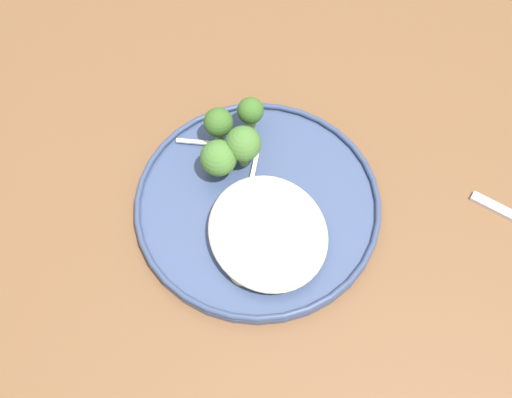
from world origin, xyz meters
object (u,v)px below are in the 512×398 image
Objects in this scene: seared_scallop_tiny_bay at (240,232)px; broccoli_floret_tall_stalk at (218,158)px; seared_scallop_large_seared at (244,270)px; broccoli_floret_right_tilted at (218,123)px; broccoli_floret_split_head at (243,144)px; broccoli_floret_small_sprig at (250,112)px; seared_scallop_on_noodles at (260,214)px; seared_scallop_rear_pale at (304,210)px; dinner_plate at (256,204)px; seared_scallop_tilted_round at (266,233)px; seared_scallop_front_small at (275,279)px.

seared_scallop_tiny_bay is 0.09m from broccoli_floret_tall_stalk.
broccoli_floret_right_tilted is at bearing -12.12° from seared_scallop_large_seared.
broccoli_floret_right_tilted is (0.13, -0.03, 0.03)m from seared_scallop_tiny_bay.
broccoli_floret_split_head is 1.17× the size of broccoli_floret_small_sprig.
broccoli_floret_split_head is (0.08, -0.01, 0.03)m from seared_scallop_on_noodles.
seared_scallop_rear_pale reaches higher than seared_scallop_large_seared.
seared_scallop_rear_pale is at bearing -127.81° from dinner_plate.
broccoli_floret_right_tilted reaches higher than seared_scallop_on_noodles.
seared_scallop_tilted_round is at bearing 164.26° from broccoli_floret_small_sprig.
broccoli_floret_right_tilted is at bearing 21.15° from seared_scallop_rear_pale.
seared_scallop_front_small and seared_scallop_tiny_bay have the same top height.
seared_scallop_rear_pale is 0.77× the size of seared_scallop_large_seared.
dinner_plate is at bearing 52.19° from seared_scallop_rear_pale.
broccoli_floret_small_sprig reaches higher than seared_scallop_on_noodles.
broccoli_floret_tall_stalk is (0.16, 0.01, 0.02)m from seared_scallop_front_small.
seared_scallop_tiny_bay is 0.15m from broccoli_floret_small_sprig.
seared_scallop_front_small is (-0.07, 0.06, -0.00)m from seared_scallop_rear_pale.
seared_scallop_large_seared is 0.18m from broccoli_floret_right_tilted.
broccoli_floret_small_sprig is at bearing 4.09° from seared_scallop_rear_pale.
seared_scallop_front_small is at bearing -129.83° from seared_scallop_large_seared.
seared_scallop_on_noodles is 0.59× the size of broccoli_floret_right_tilted.
dinner_plate is at bearing -9.20° from seared_scallop_on_noodles.
seared_scallop_tiny_bay is (0.07, 0.01, 0.00)m from seared_scallop_front_small.
broccoli_floret_right_tilted is at bearing 93.23° from broccoli_floret_small_sprig.
seared_scallop_on_noodles is 0.07m from seared_scallop_large_seared.
seared_scallop_tiny_bay is 0.64× the size of broccoli_floret_right_tilted.
seared_scallop_rear_pale reaches higher than seared_scallop_tilted_round.
broccoli_floret_small_sprig is at bearing -15.74° from seared_scallop_tilted_round.
seared_scallop_on_noodles is at bearing -164.46° from broccoli_floret_tall_stalk.
broccoli_floret_tall_stalk is at bearing 159.20° from broccoli_floret_right_tilted.
seared_scallop_tilted_round is 1.06× the size of seared_scallop_on_noodles.
seared_scallop_on_noodles is (0.02, -0.00, -0.00)m from seared_scallop_tilted_round.
seared_scallop_tiny_bay is at bearing 112.54° from seared_scallop_on_noodles.
seared_scallop_rear_pale reaches higher than seared_scallop_front_small.
seared_scallop_tilted_round and seared_scallop_front_small have the same top height.
broccoli_floret_split_head reaches higher than seared_scallop_front_small.
seared_scallop_tiny_bay is (-0.01, 0.03, 0.00)m from seared_scallop_on_noodles.
seared_scallop_tiny_bay is at bearing 174.29° from broccoli_floret_tall_stalk.
broccoli_floret_small_sprig is (0.14, -0.07, 0.02)m from seared_scallop_tiny_bay.
seared_scallop_tiny_bay is at bearing 169.03° from broccoli_floret_right_tilted.
seared_scallop_large_seared is at bearing 143.41° from seared_scallop_on_noodles.
seared_scallop_tilted_round is 0.06m from seared_scallop_front_small.
dinner_plate is at bearing -8.37° from seared_scallop_tilted_round.
seared_scallop_tilted_round reaches higher than dinner_plate.
seared_scallop_tilted_round is at bearing -179.66° from broccoli_floret_right_tilted.
broccoli_floret_small_sprig is (0.15, -0.04, 0.02)m from seared_scallop_tilted_round.
broccoli_floret_split_head is at bearing -160.01° from broccoli_floret_right_tilted.
dinner_plate is 0.05m from seared_scallop_tiny_bay.
broccoli_floret_split_head reaches higher than seared_scallop_rear_pale.
seared_scallop_on_noodles is at bearing 170.80° from dinner_plate.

